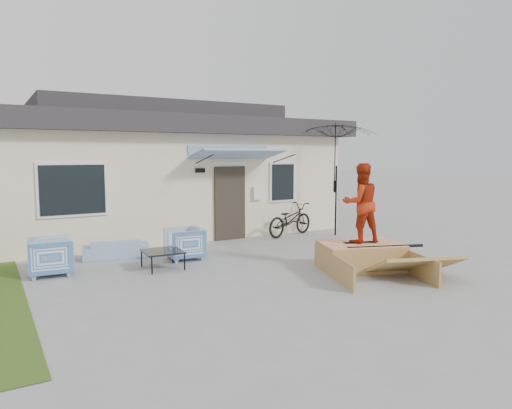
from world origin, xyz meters
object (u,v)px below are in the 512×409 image
loveseat (116,246)px  coffee_table (163,260)px  bicycle (290,216)px  skater (361,202)px  skateboard (360,242)px  armchair_right (184,242)px  skate_ramp (361,256)px  armchair_left (51,254)px  patio_umbrella (336,178)px

loveseat → coffee_table: (0.61, -1.56, -0.10)m
loveseat → bicycle: size_ratio=0.81×
coffee_table → loveseat: bearing=111.2°
bicycle → skater: bearing=150.5°
bicycle → skateboard: size_ratio=2.58×
bicycle → armchair_right: bearing=93.2°
armchair_right → skate_ramp: bearing=50.3°
coffee_table → skater: size_ratio=0.47×
loveseat → skate_ramp: 5.65m
armchair_left → skate_ramp: bearing=-111.5°
patio_umbrella → skater: skater is taller
armchair_right → skateboard: bearing=51.0°
skater → bicycle: bearing=-88.4°
skater → armchair_right: bearing=-27.8°
coffee_table → skater: (3.64, -2.12, 1.24)m
coffee_table → skateboard: bearing=-30.2°
armchair_left → bicycle: bearing=-74.6°
armchair_right → skateboard: 3.99m
armchair_right → skater: (2.90, -2.73, 1.03)m
armchair_left → skate_ramp: size_ratio=0.38×
loveseat → coffee_table: 1.68m
patio_umbrella → skateboard: 4.24m
armchair_left → skater: skater is taller
skateboard → skater: (0.00, 0.00, 0.86)m
armchair_left → skateboard: bearing=-111.0°
armchair_right → skateboard: armchair_right is taller
skater → coffee_table: bearing=-14.8°
skateboard → skater: 0.86m
skate_ramp → skater: (0.02, 0.05, 1.16)m
coffee_table → patio_umbrella: (5.86, 1.29, 1.55)m
coffee_table → skate_ramp: (3.63, -2.17, 0.08)m
coffee_table → patio_umbrella: 6.20m
skateboard → skater: bearing=0.0°
armchair_left → skateboard: 6.39m
skate_ramp → armchair_right: bearing=155.8°
loveseat → bicycle: bicycle is taller
loveseat → armchair_right: size_ratio=1.84×
coffee_table → skater: skater is taller
skateboard → skate_ramp: bearing=-92.9°
loveseat → skate_ramp: loveseat is taller
loveseat → patio_umbrella: bearing=-172.3°
loveseat → armchair_right: 1.66m
bicycle → skater: 4.27m
bicycle → skateboard: bicycle is taller
bicycle → skater: skater is taller
loveseat → skater: bearing=149.2°
coffee_table → skateboard: skateboard is taller
bicycle → skate_ramp: (-1.02, -4.11, -0.32)m
coffee_table → bicycle: 5.05m
armchair_right → coffee_table: 0.98m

